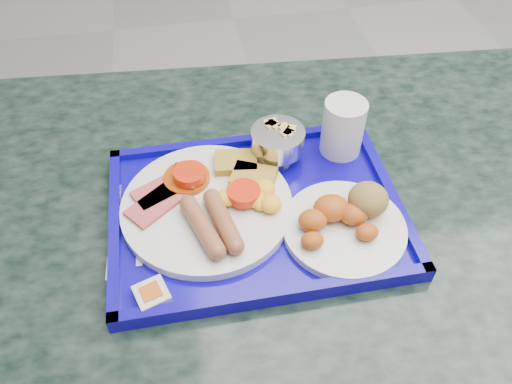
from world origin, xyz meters
TOP-DOWN VIEW (x-y plane):
  - table at (-0.92, -0.10)m, footprint 1.34×0.95m
  - tray at (-0.93, -0.10)m, footprint 0.45×0.33m
  - main_plate at (-1.00, -0.09)m, footprint 0.27×0.27m
  - bread_plate at (-0.81, -0.16)m, footprint 0.19×0.19m
  - fruit_bowl at (-0.87, 0.01)m, footprint 0.09×0.09m
  - juice_cup at (-0.76, 0.01)m, footprint 0.07×0.07m
  - spoon at (-1.11, -0.07)m, footprint 0.03×0.15m
  - knife at (-1.15, -0.10)m, footprint 0.02×0.18m
  - jam_packet at (-1.10, -0.23)m, footprint 0.05×0.05m

SIDE VIEW (x-z plane):
  - table at x=-0.92m, z-range 0.19..0.99m
  - tray at x=-0.93m, z-range 0.79..0.82m
  - knife at x=-1.15m, z-range 0.81..0.81m
  - spoon at x=-1.11m, z-range 0.81..0.82m
  - jam_packet at x=-1.10m, z-range 0.81..0.83m
  - main_plate at x=-1.00m, z-range 0.80..0.85m
  - bread_plate at x=-0.81m, z-range 0.80..0.86m
  - fruit_bowl at x=-0.87m, z-range 0.82..0.88m
  - juice_cup at x=-0.76m, z-range 0.81..0.91m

